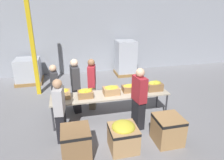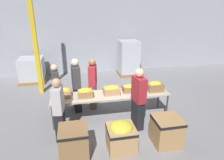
{
  "view_description": "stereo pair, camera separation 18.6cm",
  "coord_description": "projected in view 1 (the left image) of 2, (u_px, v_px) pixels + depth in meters",
  "views": [
    {
      "loc": [
        -1.15,
        -5.02,
        3.14
      ],
      "look_at": [
        0.03,
        -0.03,
        1.2
      ],
      "focal_mm": 32.0,
      "sensor_mm": 36.0,
      "label": 1
    },
    {
      "loc": [
        -0.97,
        -5.06,
        3.14
      ],
      "look_at": [
        0.03,
        -0.03,
        1.2
      ],
      "focal_mm": 32.0,
      "sensor_mm": 36.0,
      "label": 2
    }
  ],
  "objects": [
    {
      "name": "ground_plane",
      "position": [
        111.0,
        117.0,
        5.92
      ],
      "size": [
        30.0,
        30.0,
        0.0
      ],
      "primitive_type": "plane",
      "color": "gray"
    },
    {
      "name": "wall_back",
      "position": [
        89.0,
        31.0,
        9.27
      ],
      "size": [
        16.0,
        0.08,
        4.0
      ],
      "color": "#9399A3",
      "rests_on": "ground_plane"
    },
    {
      "name": "sorting_table",
      "position": [
        111.0,
        96.0,
        5.67
      ],
      "size": [
        3.33,
        0.73,
        0.76
      ],
      "color": "#B2A893",
      "rests_on": "ground_plane"
    },
    {
      "name": "banana_box_0",
      "position": [
        62.0,
        94.0,
        5.38
      ],
      "size": [
        0.45,
        0.31,
        0.28
      ],
      "color": "tan",
      "rests_on": "sorting_table"
    },
    {
      "name": "banana_box_1",
      "position": [
        85.0,
        93.0,
        5.43
      ],
      "size": [
        0.43,
        0.31,
        0.25
      ],
      "color": "olive",
      "rests_on": "sorting_table"
    },
    {
      "name": "banana_box_2",
      "position": [
        111.0,
        90.0,
        5.63
      ],
      "size": [
        0.45,
        0.34,
        0.26
      ],
      "color": "tan",
      "rests_on": "sorting_table"
    },
    {
      "name": "banana_box_3",
      "position": [
        131.0,
        88.0,
        5.81
      ],
      "size": [
        0.5,
        0.3,
        0.24
      ],
      "color": "olive",
      "rests_on": "sorting_table"
    },
    {
      "name": "banana_box_4",
      "position": [
        154.0,
        86.0,
        5.86
      ],
      "size": [
        0.46,
        0.3,
        0.29
      ],
      "color": "olive",
      "rests_on": "sorting_table"
    },
    {
      "name": "volunteer_0",
      "position": [
        76.0,
        86.0,
        6.02
      ],
      "size": [
        0.27,
        0.47,
        1.68
      ],
      "rotation": [
        0.0,
        0.0,
        -1.47
      ],
      "color": "black",
      "rests_on": "ground_plane"
    },
    {
      "name": "volunteer_1",
      "position": [
        60.0,
        111.0,
        4.69
      ],
      "size": [
        0.27,
        0.45,
        1.6
      ],
      "rotation": [
        0.0,
        0.0,
        1.44
      ],
      "color": "black",
      "rests_on": "ground_plane"
    },
    {
      "name": "volunteer_2",
      "position": [
        55.0,
        89.0,
        6.0
      ],
      "size": [
        0.27,
        0.43,
        1.52
      ],
      "rotation": [
        0.0,
        0.0,
        -1.41
      ],
      "color": "black",
      "rests_on": "ground_plane"
    },
    {
      "name": "volunteer_3",
      "position": [
        139.0,
        99.0,
        5.19
      ],
      "size": [
        0.29,
        0.48,
        1.68
      ],
      "rotation": [
        0.0,
        0.0,
        1.72
      ],
      "color": "black",
      "rests_on": "ground_plane"
    },
    {
      "name": "volunteer_4",
      "position": [
        92.0,
        84.0,
        6.24
      ],
      "size": [
        0.31,
        0.47,
        1.62
      ],
      "rotation": [
        0.0,
        0.0,
        -1.8
      ],
      "color": "#6B604C",
      "rests_on": "ground_plane"
    },
    {
      "name": "donation_bin_0",
      "position": [
        76.0,
        142.0,
        4.29
      ],
      "size": [
        0.62,
        0.62,
        0.7
      ],
      "color": "olive",
      "rests_on": "ground_plane"
    },
    {
      "name": "donation_bin_1",
      "position": [
        123.0,
        135.0,
        4.52
      ],
      "size": [
        0.63,
        0.63,
        0.7
      ],
      "color": "tan",
      "rests_on": "ground_plane"
    },
    {
      "name": "donation_bin_2",
      "position": [
        168.0,
        129.0,
        4.76
      ],
      "size": [
        0.63,
        0.63,
        0.68
      ],
      "color": "#A37A4C",
      "rests_on": "ground_plane"
    },
    {
      "name": "support_pillar",
      "position": [
        32.0,
        40.0,
        6.82
      ],
      "size": [
        0.14,
        0.14,
        4.0
      ],
      "color": "gold",
      "rests_on": "ground_plane"
    },
    {
      "name": "pallet_stack_0",
      "position": [
        126.0,
        58.0,
        9.33
      ],
      "size": [
        0.95,
        0.95,
        1.61
      ],
      "color": "olive",
      "rests_on": "ground_plane"
    },
    {
      "name": "pallet_stack_1",
      "position": [
        28.0,
        71.0,
        8.43
      ],
      "size": [
        1.06,
        1.06,
        1.04
      ],
      "color": "olive",
      "rests_on": "ground_plane"
    }
  ]
}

